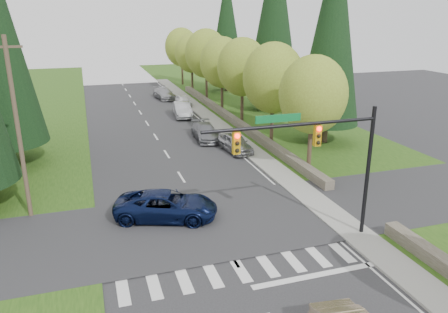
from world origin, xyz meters
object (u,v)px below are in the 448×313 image
parked_car_c (182,110)px  parked_car_e (164,94)px  parked_car_a (235,143)px  parked_car_d (183,101)px  parked_car_b (206,132)px  suv_navy (166,206)px

parked_car_c → parked_car_e: (0.00, 11.06, -0.08)m
parked_car_a → parked_car_c: 13.92m
parked_car_d → parked_car_b: bearing=-93.5°
parked_car_a → parked_car_e: parked_car_a is taller
parked_car_c → parked_car_d: parked_car_c is taller
parked_car_a → parked_car_c: (-1.40, 13.85, 0.07)m
suv_navy → parked_car_b: size_ratio=1.15×
parked_car_a → parked_car_d: parked_car_a is taller
suv_navy → parked_car_b: bearing=-3.5°
parked_car_a → parked_car_b: bearing=103.0°
parked_car_c → parked_car_b: bearing=-84.4°
suv_navy → parked_car_c: (6.38, 24.45, 0.02)m
suv_navy → parked_car_b: suv_navy is taller
suv_navy → parked_car_a: 13.15m
parked_car_a → parked_car_d: (0.00, 19.48, -0.06)m
parked_car_b → parked_car_c: 9.64m
suv_navy → parked_car_d: 31.07m
parked_car_c → parked_car_a: bearing=-78.6°
parked_car_b → parked_car_e: parked_car_e is taller
parked_car_c → parked_car_e: 11.06m
parked_car_b → parked_car_d: size_ratio=1.24×
parked_car_a → parked_car_d: size_ratio=1.08×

